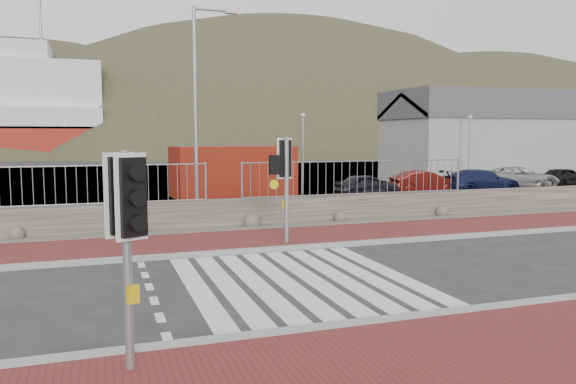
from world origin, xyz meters
name	(u,v)px	position (x,y,z in m)	size (l,w,h in m)	color
ground	(299,281)	(0.00, 0.00, 0.00)	(220.00, 220.00, 0.00)	#28282B
sidewalk_near	(436,376)	(0.00, -5.00, 0.04)	(40.00, 4.00, 0.08)	maroon
sidewalk_far	(245,240)	(0.00, 4.50, 0.04)	(40.00, 3.00, 0.08)	maroon
kerb_near	(364,324)	(0.00, -3.00, 0.05)	(40.00, 0.25, 0.12)	gray
kerb_far	(259,250)	(0.00, 3.00, 0.05)	(40.00, 0.25, 0.12)	gray
zebra_crossing	(299,280)	(0.00, 0.00, 0.01)	(4.62, 5.60, 0.01)	silver
gravel_strip	(229,230)	(0.00, 6.50, 0.03)	(40.00, 1.50, 0.06)	#59544C
stone_wall	(223,213)	(0.00, 7.30, 0.45)	(40.00, 0.60, 0.90)	#434037
railing	(224,172)	(0.00, 7.15, 1.82)	(18.07, 0.07, 1.22)	gray
quay	(158,180)	(0.00, 27.90, 0.00)	(120.00, 40.00, 0.50)	#4C4C4F
water	(129,159)	(0.00, 62.90, 0.00)	(220.00, 50.00, 0.05)	#3F4C54
harbor_building	(483,136)	(20.00, 19.90, 2.93)	(12.20, 6.20, 5.80)	#9E9E99
hills_backdrop	(164,283)	(6.74, 87.90, -23.05)	(254.00, 90.00, 100.00)	#2D331F
traffic_signal_near	(126,215)	(-3.59, -3.62, 2.04)	(0.47, 0.39, 2.84)	gray
traffic_signal_far	(285,167)	(0.93, 3.65, 2.15)	(0.71, 0.29, 2.97)	gray
streetlight	(199,103)	(-0.61, 8.10, 4.07)	(1.53, 0.21, 7.23)	gray
shipping_container	(234,171)	(2.49, 16.28, 1.23)	(5.92, 2.47, 2.47)	maroon
car_a	(367,185)	(8.71, 14.07, 0.56)	(1.31, 3.26, 1.11)	black
car_b	(425,182)	(12.20, 14.34, 0.59)	(1.24, 3.55, 1.17)	#510E0B
car_c	(481,181)	(15.21, 13.74, 0.61)	(1.71, 4.22, 1.22)	#13193C
car_d	(519,177)	(18.85, 15.08, 0.61)	(2.02, 4.38, 1.22)	gray
car_e	(565,177)	(22.08, 15.03, 0.56)	(1.33, 3.30, 1.12)	black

